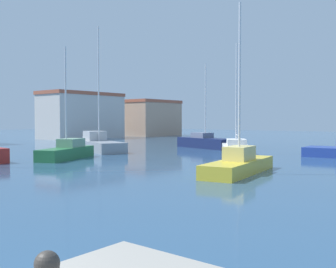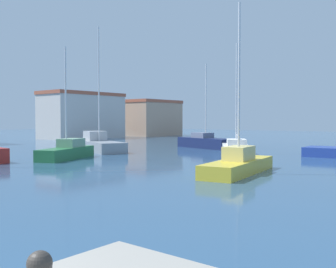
# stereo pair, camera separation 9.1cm
# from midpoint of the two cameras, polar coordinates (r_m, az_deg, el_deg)

# --- Properties ---
(water) EXTENTS (160.00, 160.00, 0.00)m
(water) POSITION_cam_midpoint_polar(r_m,az_deg,el_deg) (30.28, -18.58, -3.40)
(water) COLOR #2D5175
(water) RESTS_ON ground
(sailboat_yellow_distant_east) EXTENTS (6.96, 2.84, 8.88)m
(sailboat_yellow_distant_east) POSITION_cam_midpoint_polar(r_m,az_deg,el_deg) (21.57, 9.84, -4.11)
(sailboat_yellow_distant_east) COLOR gold
(sailboat_yellow_distant_east) RESTS_ON water
(sailboat_white_outer_mooring) EXTENTS (6.80, 5.43, 9.04)m
(sailboat_white_outer_mooring) POSITION_cam_midpoint_polar(r_m,az_deg,el_deg) (33.66, 9.48, -1.94)
(sailboat_white_outer_mooring) COLOR white
(sailboat_white_outer_mooring) RESTS_ON water
(sailboat_navy_mid_harbor) EXTENTS (3.59, 6.85, 8.30)m
(sailboat_navy_mid_harbor) POSITION_cam_midpoint_polar(r_m,az_deg,el_deg) (40.28, 5.17, -1.11)
(sailboat_navy_mid_harbor) COLOR #19234C
(sailboat_navy_mid_harbor) RESTS_ON water
(sailboat_green_distant_north) EXTENTS (5.81, 3.67, 7.99)m
(sailboat_green_distant_north) POSITION_cam_midpoint_polar(r_m,az_deg,el_deg) (29.99, -14.09, -2.30)
(sailboat_green_distant_north) COLOR #28703D
(sailboat_green_distant_north) RESTS_ON water
(sailboat_grey_behind_lamppost) EXTENTS (5.07, 8.10, 11.05)m
(sailboat_grey_behind_lamppost) POSITION_cam_midpoint_polar(r_m,az_deg,el_deg) (36.87, -9.84, -1.39)
(sailboat_grey_behind_lamppost) COLOR gray
(sailboat_grey_behind_lamppost) RESTS_ON water
(waterfront_apartments) EXTENTS (12.28, 6.00, 6.83)m
(waterfront_apartments) POSITION_cam_midpoint_polar(r_m,az_deg,el_deg) (61.55, -12.08, 2.58)
(waterfront_apartments) COLOR beige
(waterfront_apartments) RESTS_ON ground
(harbor_office) EXTENTS (9.83, 8.01, 6.16)m
(harbor_office) POSITION_cam_midpoint_polar(r_m,az_deg,el_deg) (71.16, -2.95, 2.28)
(harbor_office) COLOR tan
(harbor_office) RESTS_ON ground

